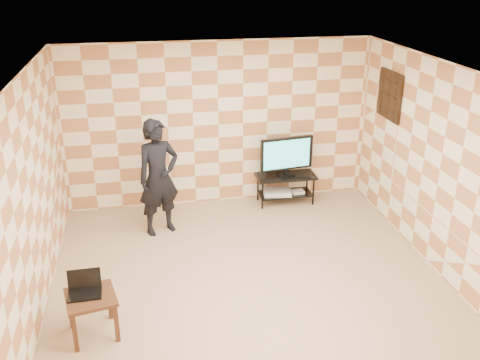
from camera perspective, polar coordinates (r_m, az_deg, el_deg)
name	(u,v)px	position (r m, az deg, el deg)	size (l,w,h in m)	color
floor	(249,279)	(7.07, 0.92, -10.51)	(5.00, 5.00, 0.00)	tan
wall_back	(218,124)	(8.75, -2.31, 5.94)	(5.00, 0.02, 2.70)	beige
wall_front	(314,307)	(4.31, 7.85, -13.28)	(5.00, 0.02, 2.70)	beige
wall_left	(31,200)	(6.45, -21.36, -1.97)	(0.02, 5.00, 2.70)	beige
wall_right	(440,169)	(7.32, 20.54, 1.06)	(0.02, 5.00, 2.70)	beige
ceiling	(250,71)	(6.03, 1.08, 11.51)	(5.00, 5.00, 0.02)	white
wall_art	(390,95)	(8.43, 15.68, 8.70)	(0.04, 0.72, 0.72)	black
tv_stand	(286,182)	(9.01, 4.89, -0.26)	(0.99, 0.45, 0.50)	black
tv	(287,155)	(8.83, 4.99, 2.72)	(0.91, 0.21, 0.66)	black
dvd_player	(277,192)	(9.03, 3.98, -1.27)	(0.46, 0.33, 0.08)	silver
game_console	(298,192)	(9.10, 6.19, -1.25)	(0.20, 0.15, 0.05)	silver
side_table	(91,303)	(6.15, -15.60, -12.49)	(0.61, 0.61, 0.50)	#3C2113
laptop	(85,289)	(6.14, -16.24, -11.05)	(0.36, 0.29, 0.24)	black
person	(159,177)	(7.93, -8.68, 0.27)	(0.64, 0.42, 1.76)	black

